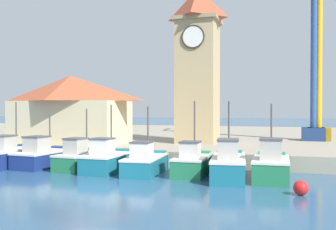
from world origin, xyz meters
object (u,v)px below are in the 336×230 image
port_crane_far (314,70)px  fishing_boat_mid_left (107,160)px  fishing_boat_right_inner (228,165)px  warehouse_left (71,109)px  fishing_boat_left_outer (44,156)px  fishing_boat_right_outer (271,166)px  port_crane_near (318,59)px  fishing_boat_far_left (11,155)px  clock_tower (198,62)px  fishing_boat_center (145,162)px  mooring_buoy (301,188)px  fishing_boat_mid_right (193,163)px  fishing_boat_left_inner (82,158)px

port_crane_far → fishing_boat_mid_left: bearing=-128.9°
fishing_boat_right_inner → warehouse_left: 16.32m
fishing_boat_left_outer → port_crane_far: bearing=40.7°
fishing_boat_right_outer → port_crane_near: (3.50, 16.44, 7.73)m
fishing_boat_far_left → fishing_boat_right_outer: bearing=-1.0°
clock_tower → fishing_boat_right_inner: bearing=-68.7°
fishing_boat_center → port_crane_far: size_ratio=0.26×
fishing_boat_left_outer → fishing_boat_mid_left: fishing_boat_mid_left is taller
fishing_boat_right_outer → port_crane_far: (3.15, 16.24, 6.73)m
fishing_boat_mid_left → mooring_buoy: fishing_boat_mid_left is taller
fishing_boat_right_inner → port_crane_far: 18.60m
fishing_boat_mid_right → warehouse_left: 14.10m
fishing_boat_mid_left → fishing_boat_right_outer: (9.97, 0.00, 0.06)m
fishing_boat_far_left → clock_tower: bearing=43.3°
fishing_boat_center → warehouse_left: bearing=143.6°
fishing_boat_right_outer → fishing_boat_center: bearing=179.3°
fishing_boat_left_inner → fishing_boat_mid_right: (7.50, -0.08, 0.01)m
fishing_boat_left_outer → fishing_boat_right_inner: fishing_boat_right_inner is taller
fishing_boat_left_outer → mooring_buoy: fishing_boat_left_outer is taller
fishing_boat_left_outer → mooring_buoy: bearing=-14.2°
fishing_boat_mid_right → fishing_boat_right_outer: fishing_boat_mid_right is taller
fishing_boat_left_outer → warehouse_left: bearing=104.8°
fishing_boat_left_inner → fishing_boat_center: size_ratio=0.93×
fishing_boat_right_outer → fishing_boat_left_outer: bearing=177.6°
fishing_boat_left_inner → fishing_boat_right_outer: bearing=-2.5°
fishing_boat_far_left → fishing_boat_left_outer: bearing=7.6°
fishing_boat_left_inner → fishing_boat_center: 4.63m
fishing_boat_center → fishing_boat_right_inner: 5.14m
fishing_boat_left_inner → port_crane_far: 22.92m
fishing_boat_left_outer → fishing_boat_right_outer: size_ratio=1.09×
fishing_boat_far_left → warehouse_left: warehouse_left is taller
fishing_boat_left_inner → fishing_boat_mid_left: 2.17m
fishing_boat_mid_left → warehouse_left: warehouse_left is taller
fishing_boat_far_left → fishing_boat_center: (10.00, -0.22, -0.06)m
fishing_boat_mid_right → clock_tower: clock_tower is taller
clock_tower → warehouse_left: size_ratio=1.55×
clock_tower → fishing_boat_left_inner: bearing=-118.7°
port_crane_near → port_crane_far: bearing=-150.7°
fishing_boat_right_inner → warehouse_left: size_ratio=0.57×
fishing_boat_right_inner → warehouse_left: bearing=153.7°
clock_tower → fishing_boat_center: bearing=-95.0°
fishing_boat_center → port_crane_far: port_crane_far is taller
warehouse_left → clock_tower: bearing=20.1°
warehouse_left → fishing_boat_center: bearing=-36.4°
fishing_boat_far_left → fishing_boat_right_inner: fishing_boat_far_left is taller
fishing_boat_center → mooring_buoy: (8.93, -3.63, -0.35)m
port_crane_near → port_crane_far: (-0.35, -0.20, -0.99)m
fishing_boat_mid_left → port_crane_far: 21.95m
mooring_buoy → port_crane_near: bearing=84.2°
port_crane_far → fishing_boat_right_outer: bearing=-101.0°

